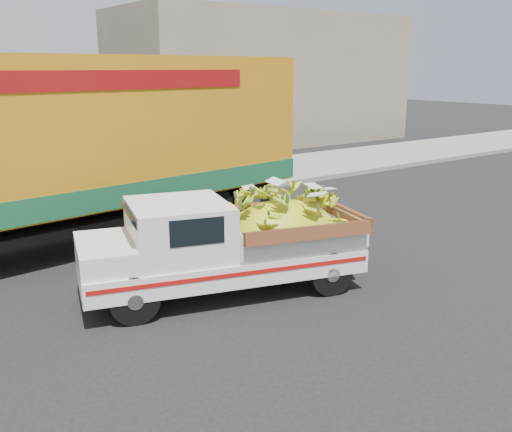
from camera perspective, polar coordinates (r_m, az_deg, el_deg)
ground at (r=9.09m, az=-14.52°, el=-9.00°), size 100.00×100.00×0.00m
curb at (r=14.29m, az=-23.18°, el=-0.72°), size 60.00×0.25×0.15m
building_right at (r=28.20m, az=0.77°, el=13.52°), size 14.00×6.00×6.00m
pickup_truck at (r=9.27m, az=-1.35°, el=-2.49°), size 4.73×2.78×1.56m
semi_trailer at (r=11.54m, az=-21.85°, el=6.39°), size 12.04×3.86×3.80m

